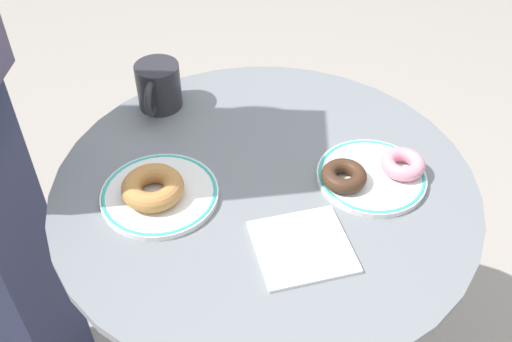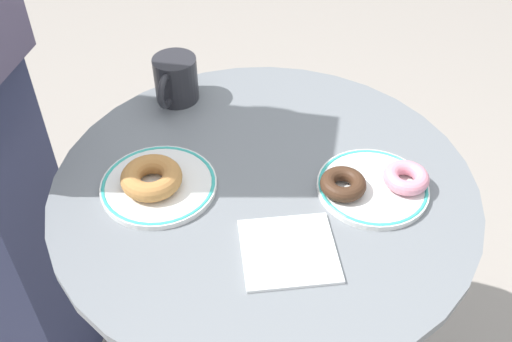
{
  "view_description": "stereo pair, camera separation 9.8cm",
  "coord_description": "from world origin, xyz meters",
  "px_view_note": "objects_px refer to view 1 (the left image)",
  "views": [
    {
      "loc": [
        -0.22,
        -0.68,
        1.42
      ],
      "look_at": [
        -0.01,
        0.01,
        0.76
      ],
      "focal_mm": 41.18,
      "sensor_mm": 36.0,
      "label": 1
    },
    {
      "loc": [
        -0.12,
        -0.7,
        1.42
      ],
      "look_at": [
        -0.01,
        0.01,
        0.76
      ],
      "focal_mm": 41.18,
      "sensor_mm": 36.0,
      "label": 2
    }
  ],
  "objects_px": {
    "plate_left": "(160,194)",
    "donut_pink_frosted": "(403,164)",
    "coffee_mug": "(158,87)",
    "plate_right": "(371,176)",
    "donut_chocolate": "(344,176)",
    "paper_napkin": "(302,247)",
    "cafe_table": "(264,273)",
    "donut_old_fashioned": "(153,188)"
  },
  "relations": [
    {
      "from": "cafe_table",
      "to": "plate_left",
      "type": "xyz_separation_m",
      "value": [
        -0.17,
        0.02,
        0.25
      ]
    },
    {
      "from": "plate_left",
      "to": "donut_chocolate",
      "type": "bearing_deg",
      "value": -11.9
    },
    {
      "from": "donut_old_fashioned",
      "to": "donut_pink_frosted",
      "type": "relative_size",
      "value": 1.34
    },
    {
      "from": "plate_left",
      "to": "paper_napkin",
      "type": "bearing_deg",
      "value": -42.05
    },
    {
      "from": "plate_right",
      "to": "donut_old_fashioned",
      "type": "bearing_deg",
      "value": 171.35
    },
    {
      "from": "donut_chocolate",
      "to": "donut_old_fashioned",
      "type": "bearing_deg",
      "value": 169.26
    },
    {
      "from": "plate_right",
      "to": "donut_chocolate",
      "type": "xyz_separation_m",
      "value": [
        -0.05,
        -0.0,
        0.02
      ]
    },
    {
      "from": "plate_left",
      "to": "donut_pink_frosted",
      "type": "distance_m",
      "value": 0.41
    },
    {
      "from": "cafe_table",
      "to": "donut_chocolate",
      "type": "relative_size",
      "value": 9.82
    },
    {
      "from": "plate_right",
      "to": "coffee_mug",
      "type": "xyz_separation_m",
      "value": [
        -0.31,
        0.31,
        0.04
      ]
    },
    {
      "from": "coffee_mug",
      "to": "plate_right",
      "type": "bearing_deg",
      "value": -45.14
    },
    {
      "from": "cafe_table",
      "to": "donut_chocolate",
      "type": "xyz_separation_m",
      "value": [
        0.12,
        -0.05,
        0.27
      ]
    },
    {
      "from": "plate_left",
      "to": "coffee_mug",
      "type": "height_order",
      "value": "coffee_mug"
    },
    {
      "from": "donut_pink_frosted",
      "to": "donut_chocolate",
      "type": "distance_m",
      "value": 0.11
    },
    {
      "from": "cafe_table",
      "to": "coffee_mug",
      "type": "height_order",
      "value": "coffee_mug"
    },
    {
      "from": "paper_napkin",
      "to": "coffee_mug",
      "type": "bearing_deg",
      "value": 108.95
    },
    {
      "from": "coffee_mug",
      "to": "donut_pink_frosted",
      "type": "bearing_deg",
      "value": -41.01
    },
    {
      "from": "donut_chocolate",
      "to": "coffee_mug",
      "type": "xyz_separation_m",
      "value": [
        -0.25,
        0.31,
        0.02
      ]
    },
    {
      "from": "paper_napkin",
      "to": "plate_right",
      "type": "bearing_deg",
      "value": 33.91
    },
    {
      "from": "cafe_table",
      "to": "plate_left",
      "type": "relative_size",
      "value": 3.83
    },
    {
      "from": "donut_chocolate",
      "to": "coffee_mug",
      "type": "height_order",
      "value": "coffee_mug"
    },
    {
      "from": "plate_left",
      "to": "coffee_mug",
      "type": "xyz_separation_m",
      "value": [
        0.04,
        0.25,
        0.04
      ]
    },
    {
      "from": "plate_left",
      "to": "cafe_table",
      "type": "bearing_deg",
      "value": -5.38
    },
    {
      "from": "cafe_table",
      "to": "plate_right",
      "type": "distance_m",
      "value": 0.31
    },
    {
      "from": "paper_napkin",
      "to": "coffee_mug",
      "type": "relative_size",
      "value": 1.17
    },
    {
      "from": "plate_left",
      "to": "donut_pink_frosted",
      "type": "height_order",
      "value": "donut_pink_frosted"
    },
    {
      "from": "cafe_table",
      "to": "donut_old_fashioned",
      "type": "relative_size",
      "value": 7.33
    },
    {
      "from": "plate_right",
      "to": "paper_napkin",
      "type": "height_order",
      "value": "plate_right"
    },
    {
      "from": "donut_pink_frosted",
      "to": "paper_napkin",
      "type": "xyz_separation_m",
      "value": [
        -0.22,
        -0.1,
        -0.02
      ]
    },
    {
      "from": "plate_left",
      "to": "paper_napkin",
      "type": "height_order",
      "value": "plate_left"
    },
    {
      "from": "donut_old_fashioned",
      "to": "donut_pink_frosted",
      "type": "height_order",
      "value": "donut_old_fashioned"
    },
    {
      "from": "plate_left",
      "to": "plate_right",
      "type": "relative_size",
      "value": 1.05
    },
    {
      "from": "cafe_table",
      "to": "plate_left",
      "type": "distance_m",
      "value": 0.31
    },
    {
      "from": "cafe_table",
      "to": "paper_napkin",
      "type": "relative_size",
      "value": 5.27
    },
    {
      "from": "plate_right",
      "to": "coffee_mug",
      "type": "relative_size",
      "value": 1.54
    },
    {
      "from": "plate_right",
      "to": "plate_left",
      "type": "bearing_deg",
      "value": 170.41
    },
    {
      "from": "donut_chocolate",
      "to": "plate_left",
      "type": "bearing_deg",
      "value": 168.1
    },
    {
      "from": "donut_chocolate",
      "to": "paper_napkin",
      "type": "relative_size",
      "value": 0.54
    },
    {
      "from": "donut_old_fashioned",
      "to": "donut_pink_frosted",
      "type": "distance_m",
      "value": 0.42
    },
    {
      "from": "cafe_table",
      "to": "donut_pink_frosted",
      "type": "xyz_separation_m",
      "value": [
        0.23,
        -0.05,
        0.27
      ]
    },
    {
      "from": "donut_pink_frosted",
      "to": "paper_napkin",
      "type": "distance_m",
      "value": 0.24
    },
    {
      "from": "donut_pink_frosted",
      "to": "coffee_mug",
      "type": "bearing_deg",
      "value": 138.99
    }
  ]
}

